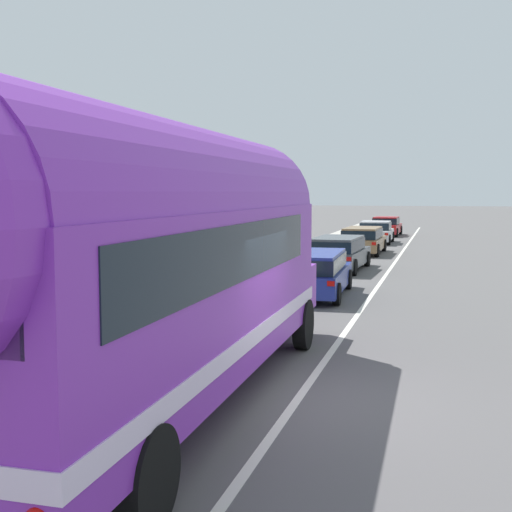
{
  "coord_description": "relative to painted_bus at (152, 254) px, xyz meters",
  "views": [
    {
      "loc": [
        2.07,
        -9.72,
        3.13
      ],
      "look_at": [
        -1.47,
        2.89,
        1.89
      ],
      "focal_mm": 47.09,
      "sensor_mm": 36.0,
      "label": 1
    }
  ],
  "objects": [
    {
      "name": "ground_plane",
      "position": [
        1.71,
        1.44,
        -2.3
      ],
      "size": [
        300.0,
        300.0,
        0.0
      ],
      "primitive_type": "plane",
      "color": "#565454"
    },
    {
      "name": "lane_markings",
      "position": [
        0.12,
        13.44,
        -2.3
      ],
      "size": [
        3.57,
        80.0,
        0.01
      ],
      "color": "silver",
      "rests_on": "ground"
    },
    {
      "name": "sidewalk_slab",
      "position": [
        -2.92,
        11.44,
        -2.23
      ],
      "size": [
        2.38,
        90.0,
        0.15
      ],
      "primitive_type": "cube",
      "color": "#ADA89E",
      "rests_on": "ground"
    },
    {
      "name": "painted_bus",
      "position": [
        0.0,
        0.0,
        0.0
      ],
      "size": [
        2.69,
        12.05,
        4.12
      ],
      "color": "purple",
      "rests_on": "ground"
    },
    {
      "name": "car_lead",
      "position": [
        0.05,
        11.42,
        -1.51
      ],
      "size": [
        2.08,
        4.72,
        1.37
      ],
      "color": "navy",
      "rests_on": "ground"
    },
    {
      "name": "car_second",
      "position": [
        -0.27,
        18.37,
        -1.51
      ],
      "size": [
        2.12,
        4.86,
        1.37
      ],
      "color": "#474C51",
      "rests_on": "ground"
    },
    {
      "name": "car_third",
      "position": [
        -0.15,
        25.98,
        -1.51
      ],
      "size": [
        2.01,
        4.78,
        1.37
      ],
      "color": "olive",
      "rests_on": "ground"
    },
    {
      "name": "car_fourth",
      "position": [
        -0.25,
        33.55,
        -1.57
      ],
      "size": [
        2.02,
        4.4,
        1.37
      ],
      "color": "silver",
      "rests_on": "ground"
    },
    {
      "name": "car_fifth",
      "position": [
        -0.24,
        41.11,
        -1.56
      ],
      "size": [
        2.1,
        4.68,
        1.37
      ],
      "color": "#A5191E",
      "rests_on": "ground"
    }
  ]
}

